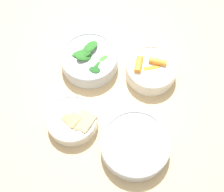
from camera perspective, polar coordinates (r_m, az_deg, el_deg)
ground_plane at (r=1.69m, az=0.13°, el=-8.69°), size 10.00×10.00×0.00m
dining_table at (r=1.07m, az=0.21°, el=1.96°), size 1.16×1.10×0.77m
bowl_carrots at (r=0.95m, az=7.17°, el=4.83°), size 0.15×0.15×0.07m
bowl_greens at (r=0.96m, az=-4.11°, el=6.84°), size 0.17×0.17×0.07m
bowl_beans_hotdog at (r=0.85m, az=4.24°, el=-8.94°), size 0.19×0.19×0.05m
bowl_cookies at (r=0.88m, az=-7.26°, el=-4.36°), size 0.14×0.14×0.05m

